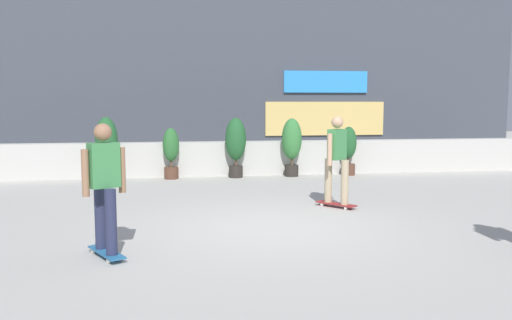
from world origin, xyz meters
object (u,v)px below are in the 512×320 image
Objects in this scene: potted_plant_1 at (171,151)px; potted_plant_2 at (236,143)px; potted_plant_0 at (107,143)px; potted_plant_4 at (349,148)px; skater_mid_plaza at (104,184)px; potted_plant_3 at (292,143)px; skater_foreground at (337,157)px.

potted_plant_1 is 0.84× the size of potted_plant_2.
potted_plant_0 is 6.27m from potted_plant_4.
skater_mid_plaza is at bearing -128.68° from potted_plant_4.
potted_plant_1 is 0.85× the size of potted_plant_3.
potted_plant_3 is 7.84m from skater_mid_plaza.
potted_plant_4 is (4.68, 0.00, 0.00)m from potted_plant_1.
skater_foreground is at bearing -53.68° from potted_plant_1.
potted_plant_0 is 6.85m from skater_mid_plaza.
potted_plant_4 is at bearing 51.32° from skater_mid_plaza.
potted_plant_3 is 0.90× the size of skater_foreground.
potted_plant_2 is 3.04m from potted_plant_4.
potted_plant_1 is at bearing 83.60° from skater_mid_plaza.
potted_plant_0 is at bearing 138.10° from skater_foreground.
potted_plant_0 is at bearing -180.00° from potted_plant_4.
skater_foreground reaches higher than potted_plant_1.
potted_plant_4 is 0.76× the size of skater_foreground.
potted_plant_4 is at bearing 68.71° from skater_foreground.
skater_foreground is (1.41, -4.16, 0.04)m from potted_plant_2.
potted_plant_1 is 3.14m from potted_plant_3.
potted_plant_0 reaches higher than potted_plant_4.
potted_plant_2 is 1.48m from potted_plant_3.
potted_plant_4 is at bearing 0.00° from potted_plant_1.
potted_plant_4 is 0.76× the size of skater_mid_plaza.
potted_plant_3 reaches higher than potted_plant_4.
skater_mid_plaza is (0.82, -6.80, 0.01)m from potted_plant_0.
potted_plant_2 is at bearing 70.44° from skater_mid_plaza.
potted_plant_2 is (3.23, 0.00, -0.02)m from potted_plant_0.
skater_foreground is at bearing -71.32° from potted_plant_2.
potted_plant_3 is (4.71, 0.00, -0.04)m from potted_plant_0.
skater_mid_plaza reaches higher than potted_plant_3.
potted_plant_0 is 1.59m from potted_plant_1.
potted_plant_1 is 5.17m from skater_foreground.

